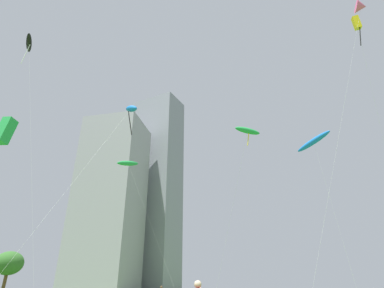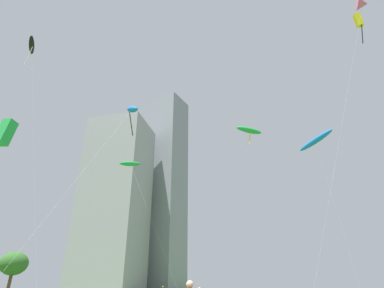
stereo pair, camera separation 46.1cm
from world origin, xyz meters
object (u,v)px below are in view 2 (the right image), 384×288
(kite_flying_4, at_px, (132,110))
(kite_flying_1, at_px, (362,4))
(kite_flying_7, at_px, (131,164))
(distant_highrise_0, at_px, (115,200))
(kite_flying_0, at_px, (32,46))
(distant_highrise_1, at_px, (159,186))
(kite_flying_5, at_px, (316,141))
(kite_flying_2, at_px, (249,130))
(kite_flying_3, at_px, (359,22))
(kite_flying_6, at_px, (6,132))
(park_tree_0, at_px, (14,264))

(kite_flying_4, bearing_deg, kite_flying_1, 1.77)
(kite_flying_7, xyz_separation_m, distant_highrise_0, (-43.50, 71.83, 16.24))
(kite_flying_0, distance_m, distant_highrise_1, 111.64)
(kite_flying_4, xyz_separation_m, kite_flying_5, (19.59, 10.22, -1.58))
(kite_flying_2, relative_size, kite_flying_3, 0.64)
(kite_flying_2, distance_m, distant_highrise_0, 98.50)
(kite_flying_3, bearing_deg, distant_highrise_0, 133.31)
(kite_flying_4, relative_size, distant_highrise_0, 0.30)
(kite_flying_4, xyz_separation_m, distant_highrise_1, (-40.45, 107.42, 27.26))
(kite_flying_6, xyz_separation_m, distant_highrise_0, (-46.27, 95.04, 23.13))
(distant_highrise_0, bearing_deg, kite_flying_0, -71.04)
(kite_flying_1, distance_m, distant_highrise_1, 126.55)
(kite_flying_7, xyz_separation_m, park_tree_0, (-16.54, -0.15, -13.25))
(kite_flying_7, relative_size, distant_highrise_0, 0.28)
(kite_flying_6, height_order, distant_highrise_1, distant_highrise_1)
(kite_flying_4, height_order, kite_flying_7, kite_flying_4)
(kite_flying_6, distance_m, distant_highrise_0, 108.21)
(kite_flying_1, xyz_separation_m, distant_highrise_0, (-74.42, 82.43, 5.57))
(kite_flying_5, xyz_separation_m, distant_highrise_0, (-68.74, 72.99, 16.37))
(kite_flying_5, bearing_deg, kite_flying_1, -58.98)
(kite_flying_6, bearing_deg, kite_flying_7, 96.81)
(kite_flying_1, bearing_deg, kite_flying_3, 83.58)
(kite_flying_1, bearing_deg, kite_flying_4, -178.23)
(distant_highrise_1, bearing_deg, kite_flying_4, -55.90)
(kite_flying_0, distance_m, kite_flying_1, 41.74)
(kite_flying_3, relative_size, kite_flying_4, 1.50)
(kite_flying_3, relative_size, distant_highrise_1, 0.32)
(kite_flying_0, height_order, kite_flying_1, kite_flying_0)
(kite_flying_4, distance_m, distant_highrise_0, 97.77)
(kite_flying_0, xyz_separation_m, kite_flying_6, (13.40, -11.20, -21.20))
(kite_flying_3, height_order, distant_highrise_0, distant_highrise_0)
(kite_flying_3, bearing_deg, kite_flying_6, -151.12)
(kite_flying_3, distance_m, distant_highrise_1, 124.04)
(kite_flying_3, bearing_deg, park_tree_0, 171.27)
(kite_flying_1, height_order, kite_flying_2, kite_flying_1)
(kite_flying_3, bearing_deg, kite_flying_4, -171.36)
(kite_flying_3, relative_size, distant_highrise_0, 0.44)
(kite_flying_4, height_order, distant_highrise_0, distant_highrise_0)
(kite_flying_2, height_order, kite_flying_3, kite_flying_3)
(kite_flying_7, relative_size, distant_highrise_1, 0.20)
(kite_flying_4, distance_m, kite_flying_5, 22.16)
(kite_flying_5, height_order, kite_flying_7, kite_flying_7)
(kite_flying_5, relative_size, distant_highrise_1, 0.20)
(kite_flying_0, bearing_deg, kite_flying_3, 6.15)
(kite_flying_2, height_order, park_tree_0, kite_flying_2)
(kite_flying_5, bearing_deg, park_tree_0, 178.61)
(kite_flying_0, height_order, distant_highrise_1, distant_highrise_1)
(kite_flying_4, relative_size, kite_flying_7, 1.07)
(kite_flying_1, relative_size, kite_flying_3, 0.97)
(distant_highrise_0, distance_m, distant_highrise_1, 28.58)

